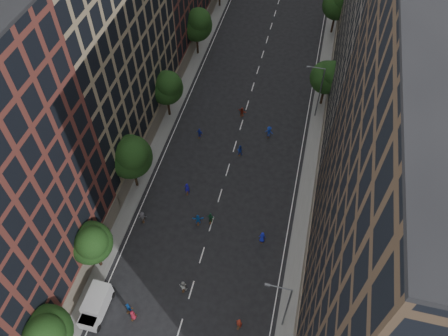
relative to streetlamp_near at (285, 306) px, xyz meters
name	(u,v)px	position (x,y,z in m)	size (l,w,h in m)	color
ground	(241,127)	(-10.37, 28.00, -5.17)	(240.00, 240.00, 0.00)	black
sidewalk_left	(179,83)	(-22.37, 35.50, -5.09)	(4.00, 105.00, 0.15)	slate
sidewalk_right	(325,106)	(1.63, 35.50, -5.09)	(4.00, 105.00, 0.15)	slate
bldg_left_b	(81,30)	(-29.37, 23.00, 11.83)	(14.00, 26.00, 34.00)	#8D7B5C
bldg_right_a	(420,230)	(8.63, 3.00, 12.83)	(14.00, 30.00, 36.00)	#483626
bldg_right_b	(406,34)	(8.63, 32.00, 11.33)	(14.00, 28.00, 33.00)	#645D52
tree_left_0	(45,333)	(-21.38, -8.15, 0.79)	(5.20, 5.20, 8.83)	black
tree_left_1	(91,243)	(-21.39, 1.86, 0.38)	(4.80, 4.80, 8.21)	black
tree_left_2	(131,156)	(-21.36, 13.83, 1.19)	(5.60, 5.60, 9.45)	black
tree_left_3	(167,87)	(-21.38, 27.85, 0.65)	(5.00, 5.00, 8.58)	black
tree_left_4	(197,24)	(-21.37, 43.84, 0.93)	(5.40, 5.40, 9.08)	black
tree_right_a	(328,76)	(1.02, 35.85, 0.46)	(5.00, 5.00, 8.39)	black
tree_right_b	(339,4)	(1.02, 55.85, 0.79)	(5.20, 5.20, 8.83)	black
streetlamp_near	(285,306)	(0.00, 0.00, 0.00)	(2.64, 0.22, 9.06)	#595B60
streetlamp_far	(319,90)	(0.00, 33.00, 0.00)	(2.64, 0.22, 9.06)	#595B60
cargo_van	(96,305)	(-19.67, -3.12, -3.85)	(2.28, 4.75, 2.51)	silver
skater_4	(129,308)	(-16.25, -2.40, -4.32)	(0.99, 0.41, 1.70)	#144CA6
skater_6	(133,315)	(-15.54, -3.03, -4.36)	(0.79, 0.51, 1.61)	maroon
skater_7	(239,323)	(-4.25, -1.25, -4.26)	(0.66, 0.43, 1.81)	maroon
skater_8	(183,286)	(-11.24, 1.39, -4.31)	(0.83, 0.65, 1.71)	silver
skater_9	(143,217)	(-18.87, 8.97, -4.36)	(1.05, 0.60, 1.63)	#424146
skater_10	(211,218)	(-10.50, 10.77, -4.29)	(1.03, 0.43, 1.76)	#1A5834
skater_11	(198,220)	(-12.01, 10.22, -4.35)	(1.51, 0.48, 1.63)	#1554AD
skater_12	(262,237)	(-3.74, 9.59, -4.30)	(0.85, 0.55, 1.73)	#161FB4
skater_13	(187,189)	(-14.66, 14.40, -4.21)	(0.70, 0.46, 1.92)	#1A15AE
skater_14	(240,150)	(-9.37, 22.69, -4.32)	(0.82, 0.64, 1.69)	#132FA2
skater_15	(269,132)	(-5.96, 27.16, -4.26)	(1.17, 0.67, 1.82)	#1330A1
skater_16	(200,133)	(-15.80, 24.62, -4.37)	(0.94, 0.39, 1.60)	#1424A4
skater_17	(242,112)	(-10.72, 30.49, -4.41)	(1.40, 0.45, 1.51)	maroon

